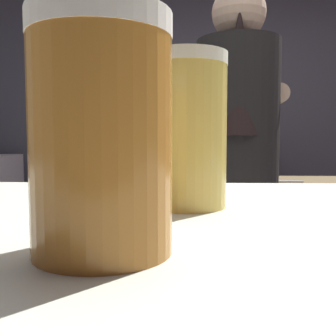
{
  "coord_description": "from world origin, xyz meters",
  "views": [
    {
      "loc": [
        -0.28,
        -1.36,
        1.16
      ],
      "look_at": [
        -0.3,
        -0.75,
        1.11
      ],
      "focal_mm": 41.39,
      "sensor_mm": 36.0,
      "label": 1
    }
  ],
  "objects_px": {
    "bottle_hot_sauce": "(187,131)",
    "bottle_soy": "(202,130)",
    "mixing_bowl": "(175,178)",
    "bottle_olive_oil": "(255,132)",
    "pint_glass_near": "(186,131)",
    "bottle_vinegar": "(190,131)",
    "bartender": "(237,169)",
    "pint_glass_far": "(102,136)",
    "chefs_knife": "(279,181)"
  },
  "relations": [
    {
      "from": "bottle_hot_sauce",
      "to": "chefs_knife",
      "type": "bearing_deg",
      "value": -71.22
    },
    {
      "from": "mixing_bowl",
      "to": "pint_glass_near",
      "type": "relative_size",
      "value": 1.16
    },
    {
      "from": "chefs_knife",
      "to": "bottle_soy",
      "type": "distance_m",
      "value": 1.33
    },
    {
      "from": "bartender",
      "to": "bottle_olive_oil",
      "type": "relative_size",
      "value": 10.12
    },
    {
      "from": "pint_glass_far",
      "to": "chefs_knife",
      "type": "bearing_deg",
      "value": 72.73
    },
    {
      "from": "bottle_hot_sauce",
      "to": "bottle_soy",
      "type": "bearing_deg",
      "value": -39.79
    },
    {
      "from": "bartender",
      "to": "bottle_soy",
      "type": "distance_m",
      "value": 1.67
    },
    {
      "from": "bartender",
      "to": "pint_glass_far",
      "type": "relative_size",
      "value": 13.0
    },
    {
      "from": "chefs_knife",
      "to": "pint_glass_near",
      "type": "xyz_separation_m",
      "value": [
        -0.51,
        -1.64,
        0.23
      ]
    },
    {
      "from": "mixing_bowl",
      "to": "bottle_olive_oil",
      "type": "xyz_separation_m",
      "value": [
        0.67,
        1.38,
        0.26
      ]
    },
    {
      "from": "bottle_vinegar",
      "to": "bottle_hot_sauce",
      "type": "bearing_deg",
      "value": 96.65
    },
    {
      "from": "pint_glass_near",
      "to": "bottle_vinegar",
      "type": "distance_m",
      "value": 2.84
    },
    {
      "from": "bottle_hot_sauce",
      "to": "pint_glass_far",
      "type": "bearing_deg",
      "value": -91.8
    },
    {
      "from": "bottle_olive_oil",
      "to": "bottle_hot_sauce",
      "type": "bearing_deg",
      "value": 179.63
    },
    {
      "from": "mixing_bowl",
      "to": "bottle_vinegar",
      "type": "bearing_deg",
      "value": 85.22
    },
    {
      "from": "bottle_hot_sauce",
      "to": "bottle_soy",
      "type": "height_order",
      "value": "bottle_soy"
    },
    {
      "from": "chefs_knife",
      "to": "bottle_hot_sauce",
      "type": "height_order",
      "value": "bottle_hot_sauce"
    },
    {
      "from": "bartender",
      "to": "bottle_soy",
      "type": "bearing_deg",
      "value": 8.25
    },
    {
      "from": "bottle_hot_sauce",
      "to": "bottle_vinegar",
      "type": "height_order",
      "value": "bottle_hot_sauce"
    },
    {
      "from": "pint_glass_near",
      "to": "pint_glass_far",
      "type": "bearing_deg",
      "value": -107.93
    },
    {
      "from": "bartender",
      "to": "pint_glass_far",
      "type": "distance_m",
      "value": 1.42
    },
    {
      "from": "mixing_bowl",
      "to": "pint_glass_near",
      "type": "xyz_separation_m",
      "value": [
        0.04,
        -1.62,
        0.21
      ]
    },
    {
      "from": "chefs_knife",
      "to": "bottle_hot_sauce",
      "type": "xyz_separation_m",
      "value": [
        -0.46,
        1.35,
        0.28
      ]
    },
    {
      "from": "chefs_knife",
      "to": "pint_glass_near",
      "type": "bearing_deg",
      "value": -108.26
    },
    {
      "from": "bottle_soy",
      "to": "bottle_vinegar",
      "type": "distance_m",
      "value": 0.12
    },
    {
      "from": "bottle_soy",
      "to": "bottle_olive_oil",
      "type": "bearing_deg",
      "value": 11.85
    },
    {
      "from": "bartender",
      "to": "bottle_olive_oil",
      "type": "distance_m",
      "value": 1.81
    },
    {
      "from": "pint_glass_near",
      "to": "bottle_soy",
      "type": "bearing_deg",
      "value": 86.63
    },
    {
      "from": "pint_glass_near",
      "to": "bottle_olive_oil",
      "type": "bearing_deg",
      "value": 77.99
    },
    {
      "from": "pint_glass_far",
      "to": "bottle_olive_oil",
      "type": "relative_size",
      "value": 0.78
    },
    {
      "from": "bottle_soy",
      "to": "bottle_olive_oil",
      "type": "xyz_separation_m",
      "value": [
        0.47,
        0.1,
        -0.02
      ]
    },
    {
      "from": "bottle_hot_sauce",
      "to": "bottle_soy",
      "type": "xyz_separation_m",
      "value": [
        0.12,
        -0.1,
        0.01
      ]
    },
    {
      "from": "bartender",
      "to": "bottle_hot_sauce",
      "type": "height_order",
      "value": "bartender"
    },
    {
      "from": "bottle_olive_oil",
      "to": "bartender",
      "type": "bearing_deg",
      "value": -103.11
    },
    {
      "from": "chefs_knife",
      "to": "bottle_vinegar",
      "type": "relative_size",
      "value": 1.33
    },
    {
      "from": "chefs_knife",
      "to": "bottle_hot_sauce",
      "type": "relative_size",
      "value": 1.27
    },
    {
      "from": "mixing_bowl",
      "to": "chefs_knife",
      "type": "bearing_deg",
      "value": 2.68
    },
    {
      "from": "chefs_knife",
      "to": "bottle_hot_sauce",
      "type": "bearing_deg",
      "value": 107.73
    },
    {
      "from": "mixing_bowl",
      "to": "chefs_knife",
      "type": "height_order",
      "value": "mixing_bowl"
    },
    {
      "from": "pint_glass_near",
      "to": "bottle_hot_sauce",
      "type": "xyz_separation_m",
      "value": [
        0.05,
        3.0,
        0.05
      ]
    },
    {
      "from": "mixing_bowl",
      "to": "bottle_soy",
      "type": "relative_size",
      "value": 0.8
    },
    {
      "from": "bottle_soy",
      "to": "bottle_olive_oil",
      "type": "height_order",
      "value": "bottle_soy"
    },
    {
      "from": "mixing_bowl",
      "to": "bottle_soy",
      "type": "bearing_deg",
      "value": 80.8
    },
    {
      "from": "mixing_bowl",
      "to": "bottle_vinegar",
      "type": "relative_size",
      "value": 0.96
    },
    {
      "from": "bottle_olive_oil",
      "to": "bottle_vinegar",
      "type": "bearing_deg",
      "value": -165.33
    },
    {
      "from": "pint_glass_far",
      "to": "bottle_vinegar",
      "type": "bearing_deg",
      "value": 87.77
    },
    {
      "from": "bottle_vinegar",
      "to": "bottle_soy",
      "type": "bearing_deg",
      "value": 26.3
    },
    {
      "from": "bottle_soy",
      "to": "bottle_olive_oil",
      "type": "relative_size",
      "value": 1.23
    },
    {
      "from": "mixing_bowl",
      "to": "bottle_soy",
      "type": "distance_m",
      "value": 1.32
    },
    {
      "from": "mixing_bowl",
      "to": "bottle_hot_sauce",
      "type": "height_order",
      "value": "bottle_hot_sauce"
    }
  ]
}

